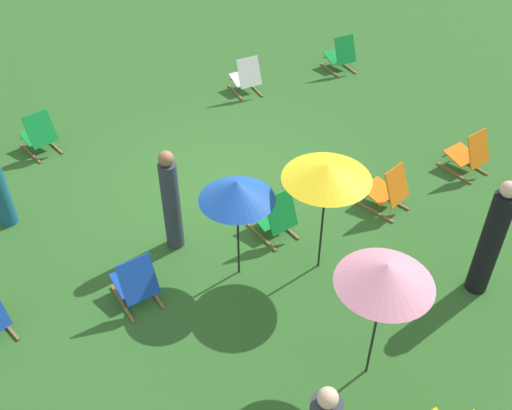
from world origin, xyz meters
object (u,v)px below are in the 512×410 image
object	(u,v)px
deckchair_4	(39,134)
deckchair_10	(246,77)
deckchair_3	(469,154)
umbrella_2	(237,191)
deckchair_6	(136,282)
umbrella_0	(327,172)
person_2	(171,202)
person_1	(491,241)
deckchair_0	(388,190)
umbrella_1	(386,274)
deckchair_1	(341,55)
deckchair_5	(275,216)

from	to	relation	value
deckchair_4	deckchair_10	world-z (taller)	same
deckchair_3	umbrella_2	bearing A→B (deg)	-4.38
deckchair_6	umbrella_0	size ratio (longest dim) A/B	0.45
umbrella_2	person_2	bearing A→B (deg)	-59.73
person_1	person_2	bearing A→B (deg)	30.69
deckchair_0	deckchair_6	size ratio (longest dim) A/B	1.04
umbrella_1	umbrella_0	bearing A→B (deg)	-104.59
deckchair_3	deckchair_4	bearing A→B (deg)	-40.80
umbrella_0	umbrella_1	xyz separation A→B (m)	(0.47, 1.80, 0.01)
deckchair_1	umbrella_0	size ratio (longest dim) A/B	0.45
deckchair_3	umbrella_1	world-z (taller)	umbrella_1
deckchair_4	deckchair_5	bearing A→B (deg)	110.26
deckchair_5	deckchair_6	xyz separation A→B (m)	(2.33, 0.27, 0.00)
umbrella_0	deckchair_3	bearing A→B (deg)	-168.77
deckchair_1	deckchair_5	world-z (taller)	same
umbrella_2	person_2	size ratio (longest dim) A/B	0.97
umbrella_1	deckchair_1	bearing A→B (deg)	-122.39
deckchair_4	person_1	distance (m)	7.84
deckchair_5	person_1	world-z (taller)	person_1
deckchair_3	umbrella_1	size ratio (longest dim) A/B	0.44
deckchair_6	person_2	distance (m)	1.29
deckchair_6	person_2	xyz separation A→B (m)	(-0.89, -0.81, 0.46)
umbrella_0	umbrella_2	world-z (taller)	umbrella_0
deckchair_4	deckchair_5	size ratio (longest dim) A/B	1.02
umbrella_1	deckchair_6	bearing A→B (deg)	-49.40
deckchair_4	person_1	xyz separation A→B (m)	(-4.58, 6.33, 0.53)
deckchair_5	umbrella_1	bearing A→B (deg)	77.20
deckchair_4	umbrella_2	world-z (taller)	umbrella_2
deckchair_5	deckchair_0	bearing A→B (deg)	163.10
deckchair_10	umbrella_1	world-z (taller)	umbrella_1
deckchair_4	deckchair_10	distance (m)	4.33
deckchair_3	deckchair_5	xyz separation A→B (m)	(3.78, -0.19, 0.00)
deckchair_1	deckchair_5	distance (m)	5.70
deckchair_3	deckchair_10	size ratio (longest dim) A/B	1.00
umbrella_0	person_2	world-z (taller)	umbrella_0
deckchair_1	umbrella_2	xyz separation A→B (m)	(4.89, 4.49, 1.15)
umbrella_0	umbrella_2	xyz separation A→B (m)	(1.08, -0.45, -0.21)
deckchair_3	deckchair_10	bearing A→B (deg)	-71.75
deckchair_0	deckchair_3	bearing A→B (deg)	166.83
umbrella_2	deckchair_0	bearing A→B (deg)	-177.18
deckchair_1	person_1	xyz separation A→B (m)	(2.08, 6.36, 0.53)
deckchair_0	deckchair_10	distance (m)	4.45
deckchair_3	deckchair_6	world-z (taller)	same
deckchair_3	umbrella_0	xyz separation A→B (m)	(3.56, 0.71, 1.35)
deckchair_10	umbrella_2	size ratio (longest dim) A/B	0.50
umbrella_0	deckchair_0	bearing A→B (deg)	-160.89
deckchair_3	deckchair_5	world-z (taller)	same
deckchair_4	umbrella_1	distance (m)	7.26
deckchair_6	umbrella_0	xyz separation A→B (m)	(-2.55, 0.63, 1.35)
deckchair_0	umbrella_0	xyz separation A→B (m)	(1.68, 0.58, 1.35)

